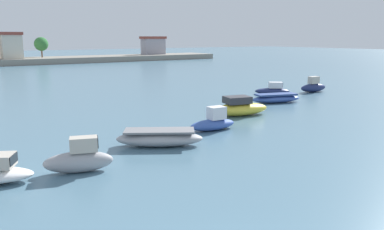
% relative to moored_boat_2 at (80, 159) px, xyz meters
% --- Properties ---
extents(moored_boat_2, '(3.46, 2.01, 1.76)m').
position_rel_moored_boat_2_xyz_m(moored_boat_2, '(0.00, 0.00, 0.00)').
color(moored_boat_2, '#9E9EA3').
rests_on(moored_boat_2, ground).
extents(moored_boat_3, '(5.40, 4.25, 1.01)m').
position_rel_moored_boat_2_xyz_m(moored_boat_3, '(5.48, 1.87, -0.18)').
color(moored_boat_3, '#9E9EA3').
rests_on(moored_boat_3, ground).
extents(moored_boat_4, '(3.64, 1.64, 1.67)m').
position_rel_moored_boat_2_xyz_m(moored_boat_4, '(10.67, 3.34, -0.11)').
color(moored_boat_4, '#3856A8').
rests_on(moored_boat_4, ground).
extents(moored_boat_5, '(5.41, 2.94, 1.64)m').
position_rel_moored_boat_2_xyz_m(moored_boat_5, '(15.59, 6.25, -0.02)').
color(moored_boat_5, yellow).
rests_on(moored_boat_5, ground).
extents(moored_boat_6, '(5.53, 3.13, 0.90)m').
position_rel_moored_boat_2_xyz_m(moored_boat_6, '(22.96, 9.18, -0.24)').
color(moored_boat_6, '#3856A8').
rests_on(moored_boat_6, ground).
extents(moored_boat_7, '(4.06, 3.52, 1.43)m').
position_rel_moored_boat_2_xyz_m(moored_boat_7, '(26.74, 13.35, -0.17)').
color(moored_boat_7, navy).
rests_on(moored_boat_7, ground).
extents(moored_boat_8, '(3.88, 1.61, 1.87)m').
position_rel_moored_boat_2_xyz_m(moored_boat_8, '(32.30, 12.09, -0.03)').
color(moored_boat_8, navy).
rests_on(moored_boat_8, ground).
extents(mooring_buoy_1, '(0.40, 0.40, 0.40)m').
position_rel_moored_boat_2_xyz_m(mooring_buoy_1, '(18.41, 7.58, -0.47)').
color(mooring_buoy_1, orange).
rests_on(mooring_buoy_1, ground).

